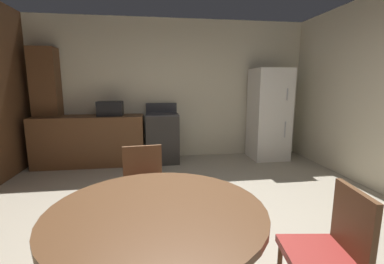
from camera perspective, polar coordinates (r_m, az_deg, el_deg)
ground_plane at (r=2.73m, az=1.30°, el=-22.23°), size 14.00×14.00×0.00m
wall_back at (r=5.36m, az=-4.25°, el=9.03°), size 5.60×0.12×2.70m
kitchen_counter at (r=5.18m, az=-21.03°, el=-1.71°), size 1.92×0.60×0.90m
pantry_column at (r=5.48m, az=-28.61°, el=4.69°), size 0.44×0.36×2.10m
oven_range at (r=5.05m, az=-6.40°, el=-1.17°), size 0.60×0.60×1.10m
refrigerator at (r=5.42m, az=16.23°, el=3.68°), size 0.68×0.68×1.76m
microwave at (r=5.02m, az=-17.20°, el=4.86°), size 0.44×0.32×0.26m
dining_table at (r=1.67m, az=-7.41°, el=-20.75°), size 1.26×1.26×0.76m
chair_east at (r=1.91m, az=27.77°, el=-21.31°), size 0.45×0.45×0.87m
chair_north at (r=2.64m, az=-10.31°, el=-11.30°), size 0.44×0.44×0.87m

